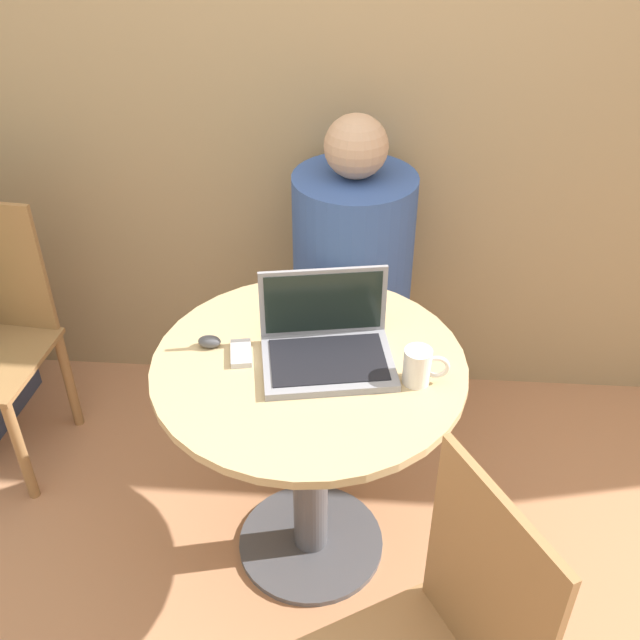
% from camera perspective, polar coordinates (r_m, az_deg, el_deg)
% --- Properties ---
extents(ground_plane, '(12.00, 12.00, 0.00)m').
position_cam_1_polar(ground_plane, '(2.47, -0.69, -16.67)').
color(ground_plane, tan).
extents(back_wall, '(7.00, 0.05, 2.60)m').
position_cam_1_polar(back_wall, '(2.47, 0.82, 20.24)').
color(back_wall, tan).
rests_on(back_wall, ground_plane).
extents(round_table, '(0.82, 0.82, 0.74)m').
position_cam_1_polar(round_table, '(2.08, -0.80, -7.74)').
color(round_table, '#4C4C51').
rests_on(round_table, ground_plane).
extents(laptop, '(0.37, 0.30, 0.22)m').
position_cam_1_polar(laptop, '(1.93, 0.50, -1.84)').
color(laptop, gray).
rests_on(laptop, round_table).
extents(cell_phone, '(0.07, 0.11, 0.02)m').
position_cam_1_polar(cell_phone, '(1.97, -6.04, -2.54)').
color(cell_phone, silver).
rests_on(cell_phone, round_table).
extents(computer_mouse, '(0.06, 0.04, 0.03)m').
position_cam_1_polar(computer_mouse, '(2.00, -8.42, -1.63)').
color(computer_mouse, '#4C4C51').
rests_on(computer_mouse, round_table).
extents(coffee_cup, '(0.12, 0.07, 0.10)m').
position_cam_1_polar(coffee_cup, '(1.87, 7.57, -3.51)').
color(coffee_cup, white).
rests_on(coffee_cup, round_table).
extents(person_seated, '(0.42, 0.63, 1.17)m').
position_cam_1_polar(person_seated, '(2.66, 2.58, 1.84)').
color(person_seated, brown).
rests_on(person_seated, ground_plane).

